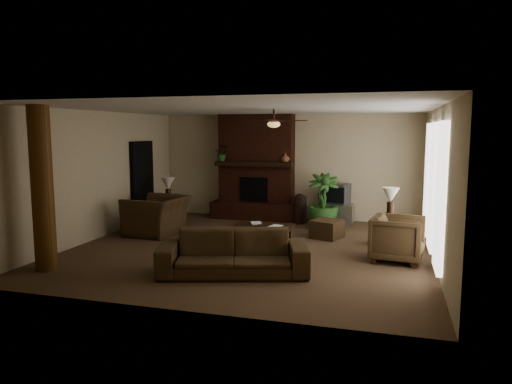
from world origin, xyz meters
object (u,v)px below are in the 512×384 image
(coffee_table, at_px, (263,228))
(floor_vase, at_px, (300,207))
(lamp_right, at_px, (391,197))
(floor_plant, at_px, (323,213))
(side_table_right, at_px, (389,232))
(sofa, at_px, (233,246))
(armchair_left, at_px, (157,209))
(lamp_left, at_px, (168,185))
(side_table_left, at_px, (171,213))
(log_column, at_px, (42,189))
(armchair_right, at_px, (398,236))
(ottoman, at_px, (327,229))
(tv_stand, at_px, (337,213))

(coffee_table, distance_m, floor_vase, 2.58)
(floor_vase, xyz_separation_m, lamp_right, (2.23, -1.75, 0.57))
(coffee_table, bearing_deg, floor_plant, 65.15)
(floor_vase, height_order, side_table_right, floor_vase)
(sofa, bearing_deg, armchair_left, 121.24)
(sofa, xyz_separation_m, lamp_left, (-2.94, 3.56, 0.52))
(sofa, xyz_separation_m, floor_plant, (0.91, 4.10, -0.10))
(floor_plant, height_order, side_table_right, floor_plant)
(floor_plant, distance_m, side_table_left, 3.83)
(log_column, bearing_deg, side_table_left, 86.04)
(floor_plant, height_order, lamp_right, lamp_right)
(armchair_right, bearing_deg, ottoman, 52.04)
(lamp_right, bearing_deg, side_table_right, -89.04)
(log_column, bearing_deg, lamp_left, 86.78)
(sofa, distance_m, armchair_left, 3.62)
(sofa, height_order, lamp_left, lamp_left)
(ottoman, distance_m, side_table_left, 4.06)
(armchair_right, height_order, side_table_left, armchair_right)
(lamp_left, bearing_deg, armchair_right, -19.61)
(lamp_left, xyz_separation_m, side_table_right, (5.42, -0.73, -0.73))
(lamp_left, bearing_deg, floor_vase, 18.32)
(log_column, distance_m, lamp_left, 4.22)
(ottoman, distance_m, lamp_left, 4.19)
(floor_vase, bearing_deg, tv_stand, 18.12)
(sofa, relative_size, lamp_left, 3.79)
(floor_plant, xyz_separation_m, side_table_left, (-3.79, -0.52, -0.10))
(armchair_left, relative_size, floor_plant, 0.99)
(ottoman, bearing_deg, coffee_table, -138.39)
(ottoman, height_order, floor_vase, floor_vase)
(tv_stand, bearing_deg, armchair_left, -145.13)
(lamp_right, bearing_deg, floor_vase, 141.89)
(armchair_right, height_order, ottoman, armchair_right)
(armchair_right, relative_size, side_table_right, 1.67)
(lamp_left, relative_size, side_table_right, 1.18)
(armchair_left, xyz_separation_m, armchair_right, (5.31, -0.86, -0.12))
(floor_plant, bearing_deg, armchair_right, -55.65)
(floor_vase, bearing_deg, side_table_right, -38.63)
(floor_plant, bearing_deg, lamp_left, -172.02)
(ottoman, xyz_separation_m, floor_vase, (-0.90, 1.51, 0.23))
(tv_stand, relative_size, side_table_right, 1.55)
(sofa, relative_size, armchair_left, 1.85)
(coffee_table, bearing_deg, sofa, -88.88)
(sofa, bearing_deg, side_table_right, 32.24)
(sofa, height_order, side_table_left, sofa)
(armchair_left, height_order, floor_vase, armchair_left)
(tv_stand, bearing_deg, side_table_left, -159.72)
(armchair_right, height_order, coffee_table, armchair_right)
(armchair_right, bearing_deg, coffee_table, 87.79)
(armchair_right, relative_size, lamp_right, 1.41)
(ottoman, xyz_separation_m, side_table_left, (-4.03, 0.47, 0.08))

